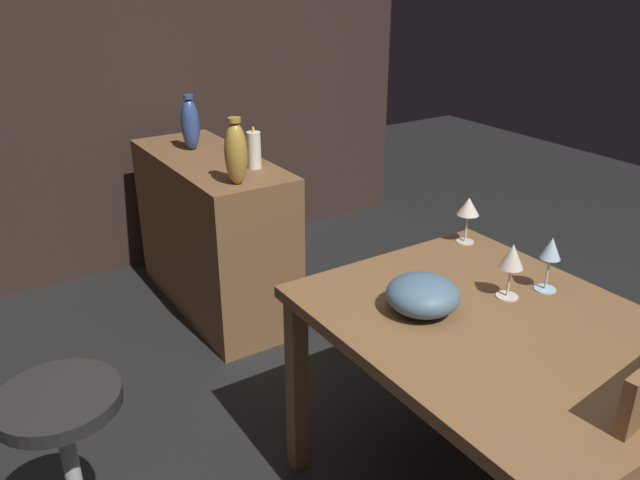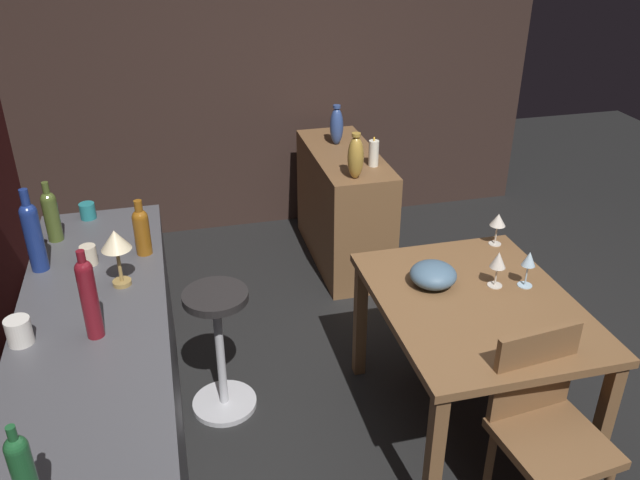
% 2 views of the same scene
% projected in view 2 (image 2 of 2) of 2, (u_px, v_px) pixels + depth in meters
% --- Properties ---
extents(ground_plane, '(9.00, 9.00, 0.00)m').
position_uv_depth(ground_plane, '(402.00, 430.00, 3.31)').
color(ground_plane, black).
extents(wall_side_right, '(0.10, 4.40, 2.60)m').
position_uv_depth(wall_side_right, '(253.00, 61.00, 4.82)').
color(wall_side_right, '#33231E').
rests_on(wall_side_right, ground_plane).
extents(dining_table, '(1.12, 0.88, 0.74)m').
position_uv_depth(dining_table, '(475.00, 317.00, 3.06)').
color(dining_table, brown).
rests_on(dining_table, ground_plane).
extents(kitchen_counter, '(2.10, 0.60, 0.90)m').
position_uv_depth(kitchen_counter, '(107.00, 407.00, 2.81)').
color(kitchen_counter, '#4C4C51').
rests_on(kitchen_counter, ground_plane).
extents(sideboard_cabinet, '(1.10, 0.44, 0.82)m').
position_uv_depth(sideboard_cabinet, '(344.00, 207.00, 4.68)').
color(sideboard_cabinet, brown).
rests_on(sideboard_cabinet, ground_plane).
extents(chair_near_window, '(0.44, 0.44, 0.89)m').
position_uv_depth(chair_near_window, '(545.00, 426.00, 2.64)').
color(chair_near_window, brown).
rests_on(chair_near_window, ground_plane).
extents(bar_stool, '(0.34, 0.34, 0.70)m').
position_uv_depth(bar_stool, '(220.00, 348.00, 3.30)').
color(bar_stool, '#262323').
rests_on(bar_stool, ground_plane).
extents(wine_glass_left, '(0.07, 0.07, 0.18)m').
position_uv_depth(wine_glass_left, '(529.00, 261.00, 3.07)').
color(wine_glass_left, silver).
rests_on(wine_glass_left, dining_table).
extents(wine_glass_right, '(0.08, 0.08, 0.18)m').
position_uv_depth(wine_glass_right, '(498.00, 261.00, 3.07)').
color(wine_glass_right, silver).
rests_on(wine_glass_right, dining_table).
extents(wine_glass_center, '(0.08, 0.08, 0.18)m').
position_uv_depth(wine_glass_center, '(498.00, 221.00, 3.43)').
color(wine_glass_center, silver).
rests_on(wine_glass_center, dining_table).
extents(fruit_bowl, '(0.22, 0.22, 0.11)m').
position_uv_depth(fruit_bowl, '(433.00, 275.00, 3.11)').
color(fruit_bowl, slate).
rests_on(fruit_bowl, dining_table).
extents(wine_bottle_cobalt, '(0.08, 0.08, 0.39)m').
position_uv_depth(wine_bottle_cobalt, '(33.00, 233.00, 2.87)').
color(wine_bottle_cobalt, navy).
rests_on(wine_bottle_cobalt, kitchen_counter).
extents(wine_bottle_green, '(0.06, 0.06, 0.34)m').
position_uv_depth(wine_bottle_green, '(25.00, 478.00, 1.70)').
color(wine_bottle_green, '#1E592D').
rests_on(wine_bottle_green, kitchen_counter).
extents(wine_bottle_amber, '(0.07, 0.07, 0.27)m').
position_uv_depth(wine_bottle_amber, '(141.00, 229.00, 3.02)').
color(wine_bottle_amber, '#8C5114').
rests_on(wine_bottle_amber, kitchen_counter).
extents(wine_bottle_ruby, '(0.07, 0.07, 0.37)m').
position_uv_depth(wine_bottle_ruby, '(89.00, 296.00, 2.43)').
color(wine_bottle_ruby, maroon).
rests_on(wine_bottle_ruby, kitchen_counter).
extents(wine_bottle_olive, '(0.07, 0.07, 0.30)m').
position_uv_depth(wine_bottle_olive, '(51.00, 214.00, 3.14)').
color(wine_bottle_olive, '#475623').
rests_on(wine_bottle_olive, kitchen_counter).
extents(cup_white, '(0.13, 0.09, 0.10)m').
position_uv_depth(cup_white, '(19.00, 331.00, 2.45)').
color(cup_white, white).
rests_on(cup_white, kitchen_counter).
extents(cup_teal, '(0.11, 0.08, 0.08)m').
position_uv_depth(cup_teal, '(88.00, 211.00, 3.39)').
color(cup_teal, teal).
rests_on(cup_teal, kitchen_counter).
extents(cup_cream, '(0.11, 0.07, 0.09)m').
position_uv_depth(cup_cream, '(89.00, 255.00, 2.97)').
color(cup_cream, beige).
rests_on(cup_cream, kitchen_counter).
extents(counter_lamp, '(0.13, 0.13, 0.26)m').
position_uv_depth(counter_lamp, '(116.00, 244.00, 2.74)').
color(counter_lamp, '#A58447').
rests_on(counter_lamp, kitchen_counter).
extents(pillar_candle_tall, '(0.07, 0.07, 0.20)m').
position_uv_depth(pillar_candle_tall, '(374.00, 153.00, 4.24)').
color(pillar_candle_tall, white).
rests_on(pillar_candle_tall, sideboard_cabinet).
extents(vase_ceramic_blue, '(0.09, 0.09, 0.28)m').
position_uv_depth(vase_ceramic_blue, '(337.00, 126.00, 4.58)').
color(vase_ceramic_blue, '#334C8C').
rests_on(vase_ceramic_blue, sideboard_cabinet).
extents(vase_brass, '(0.10, 0.10, 0.29)m').
position_uv_depth(vase_brass, '(356.00, 157.00, 4.03)').
color(vase_brass, '#B78C38').
rests_on(vase_brass, sideboard_cabinet).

